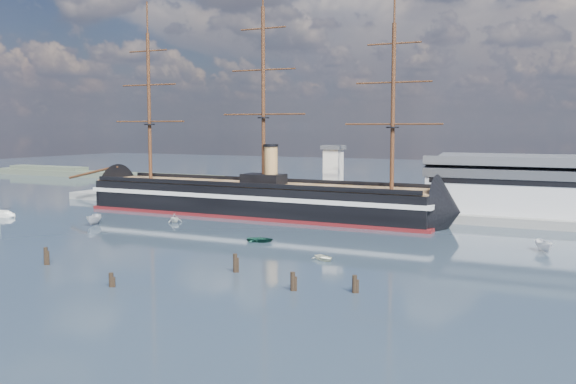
% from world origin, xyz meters
% --- Properties ---
extents(ground, '(600.00, 600.00, 0.00)m').
position_xyz_m(ground, '(0.00, 40.00, 0.00)').
color(ground, '#2B3743').
rests_on(ground, ground).
extents(quay, '(180.00, 18.00, 2.00)m').
position_xyz_m(quay, '(10.00, 76.00, 0.00)').
color(quay, slate).
rests_on(quay, ground).
extents(warehouse, '(63.00, 21.00, 11.60)m').
position_xyz_m(warehouse, '(58.00, 80.00, 7.98)').
color(warehouse, '#B7BABC').
rests_on(warehouse, ground).
extents(quay_tower, '(5.00, 5.00, 15.00)m').
position_xyz_m(quay_tower, '(3.00, 73.00, 9.75)').
color(quay_tower, silver).
rests_on(quay_tower, ground).
extents(shoreline, '(120.00, 10.00, 4.00)m').
position_xyz_m(shoreline, '(-139.23, 135.00, 1.45)').
color(shoreline, '#3F4C38').
rests_on(shoreline, ground).
extents(warship, '(112.96, 17.20, 53.94)m').
position_xyz_m(warship, '(-13.60, 60.00, 4.04)').
color(warship, black).
rests_on(warship, ground).
extents(sailboat, '(7.02, 2.26, 11.14)m').
position_xyz_m(sailboat, '(-66.08, 30.88, 0.71)').
color(sailboat, white).
rests_on(sailboat, ground).
extents(motorboat_a, '(7.50, 5.01, 2.82)m').
position_xyz_m(motorboat_a, '(-36.95, 31.04, 0.00)').
color(motorboat_a, silver).
rests_on(motorboat_a, ground).
extents(motorboat_b, '(2.03, 3.35, 1.46)m').
position_xyz_m(motorboat_b, '(6.21, 28.57, 0.00)').
color(motorboat_b, '#164435').
rests_on(motorboat_b, ground).
extents(motorboat_d, '(5.30, 6.43, 2.18)m').
position_xyz_m(motorboat_d, '(-23.06, 41.83, 0.00)').
color(motorboat_d, white).
rests_on(motorboat_d, ground).
extents(motorboat_e, '(2.40, 2.81, 1.25)m').
position_xyz_m(motorboat_e, '(23.55, 18.50, 0.00)').
color(motorboat_e, silver).
rests_on(motorboat_e, ground).
extents(motorboat_f, '(6.85, 4.85, 2.58)m').
position_xyz_m(motorboat_f, '(55.13, 41.45, 0.00)').
color(motorboat_f, white).
rests_on(motorboat_f, ground).
extents(piling_near_left, '(0.64, 0.64, 3.50)m').
position_xyz_m(piling_near_left, '(-14.49, -3.88, 0.00)').
color(piling_near_left, black).
rests_on(piling_near_left, ground).
extents(piling_near_mid, '(0.64, 0.64, 2.66)m').
position_xyz_m(piling_near_mid, '(4.35, -10.28, 0.00)').
color(piling_near_mid, black).
rests_on(piling_near_mid, ground).
extents(piling_near_right, '(0.64, 0.64, 3.23)m').
position_xyz_m(piling_near_right, '(27.35, -1.33, 0.00)').
color(piling_near_right, black).
rests_on(piling_near_right, ground).
extents(piling_far_right, '(0.64, 0.64, 3.05)m').
position_xyz_m(piling_far_right, '(35.08, 1.26, 0.00)').
color(piling_far_right, black).
rests_on(piling_far_right, ground).
extents(piling_extra, '(0.64, 0.64, 3.50)m').
position_xyz_m(piling_extra, '(14.94, 4.69, 0.00)').
color(piling_extra, black).
rests_on(piling_extra, ground).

